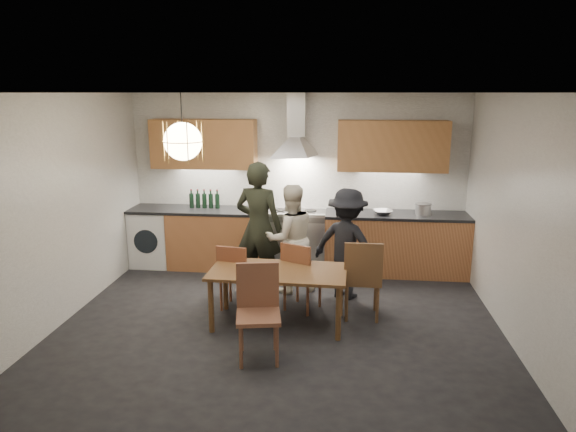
# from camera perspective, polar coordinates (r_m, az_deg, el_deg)

# --- Properties ---
(ground) EXTENTS (5.00, 5.00, 0.00)m
(ground) POSITION_cam_1_polar(r_m,az_deg,el_deg) (6.01, -1.00, -12.08)
(ground) COLOR black
(ground) RESTS_ON ground
(room_shell) EXTENTS (5.02, 4.52, 2.61)m
(room_shell) POSITION_cam_1_polar(r_m,az_deg,el_deg) (5.49, -1.07, 4.19)
(room_shell) COLOR white
(room_shell) RESTS_ON ground
(counter_run) EXTENTS (5.00, 0.62, 0.90)m
(counter_run) POSITION_cam_1_polar(r_m,az_deg,el_deg) (7.66, 0.98, -2.74)
(counter_run) COLOR #C9804D
(counter_run) RESTS_ON ground
(range_stove) EXTENTS (0.90, 0.60, 0.92)m
(range_stove) POSITION_cam_1_polar(r_m,az_deg,el_deg) (7.66, 0.80, -2.81)
(range_stove) COLOR silver
(range_stove) RESTS_ON ground
(wall_fixtures) EXTENTS (4.30, 0.54, 1.10)m
(wall_fixtures) POSITION_cam_1_polar(r_m,az_deg,el_deg) (7.51, 0.92, 7.99)
(wall_fixtures) COLOR #C2834A
(wall_fixtures) RESTS_ON ground
(pendant_lamp) EXTENTS (0.43, 0.43, 0.70)m
(pendant_lamp) POSITION_cam_1_polar(r_m,az_deg,el_deg) (5.56, -11.60, 8.12)
(pendant_lamp) COLOR black
(pendant_lamp) RESTS_ON ground
(dining_table) EXTENTS (1.56, 0.81, 0.65)m
(dining_table) POSITION_cam_1_polar(r_m,az_deg,el_deg) (5.84, -1.11, -6.73)
(dining_table) COLOR brown
(dining_table) RESTS_ON ground
(chair_back_left) EXTENTS (0.43, 0.43, 0.83)m
(chair_back_left) POSITION_cam_1_polar(r_m,az_deg,el_deg) (6.27, -5.96, -6.31)
(chair_back_left) COLOR brown
(chair_back_left) RESTS_ON ground
(chair_back_mid) EXTENTS (0.52, 0.52, 0.87)m
(chair_back_mid) POSITION_cam_1_polar(r_m,az_deg,el_deg) (6.20, 1.27, -6.28)
(chair_back_mid) COLOR brown
(chair_back_mid) RESTS_ON ground
(chair_back_right) EXTENTS (0.44, 0.44, 0.96)m
(chair_back_right) POSITION_cam_1_polar(r_m,az_deg,el_deg) (6.02, 8.29, -6.48)
(chair_back_right) COLOR brown
(chair_back_right) RESTS_ON ground
(chair_front) EXTENTS (0.50, 0.50, 0.95)m
(chair_front) POSITION_cam_1_polar(r_m,az_deg,el_deg) (5.19, -3.35, -9.82)
(chair_front) COLOR brown
(chair_front) RESTS_ON ground
(person_left) EXTENTS (0.72, 0.56, 1.75)m
(person_left) POSITION_cam_1_polar(r_m,az_deg,el_deg) (6.77, -3.26, -1.25)
(person_left) COLOR black
(person_left) RESTS_ON ground
(person_mid) EXTENTS (0.87, 0.79, 1.45)m
(person_mid) POSITION_cam_1_polar(r_m,az_deg,el_deg) (6.77, 0.25, -2.52)
(person_mid) COLOR silver
(person_mid) RESTS_ON ground
(person_right) EXTENTS (1.06, 0.87, 1.43)m
(person_right) POSITION_cam_1_polar(r_m,az_deg,el_deg) (6.61, 6.59, -3.09)
(person_right) COLOR black
(person_right) RESTS_ON ground
(mixing_bowl) EXTENTS (0.33, 0.33, 0.07)m
(mixing_bowl) POSITION_cam_1_polar(r_m,az_deg,el_deg) (7.46, 10.47, 0.41)
(mixing_bowl) COLOR #AEADB1
(mixing_bowl) RESTS_ON counter_run
(stock_pot) EXTENTS (0.29, 0.29, 0.15)m
(stock_pot) POSITION_cam_1_polar(r_m,az_deg,el_deg) (7.56, 14.77, 0.70)
(stock_pot) COLOR #BABBBE
(stock_pot) RESTS_ON counter_run
(wine_bottles) EXTENTS (0.47, 0.07, 0.28)m
(wine_bottles) POSITION_cam_1_polar(r_m,az_deg,el_deg) (7.84, -9.28, 1.90)
(wine_bottles) COLOR black
(wine_bottles) RESTS_ON counter_run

